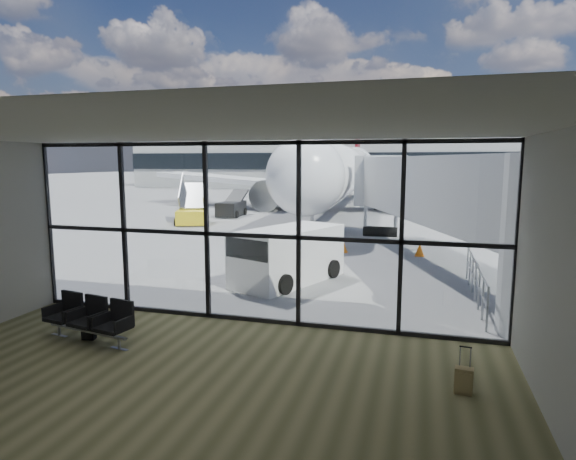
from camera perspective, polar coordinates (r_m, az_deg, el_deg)
The scene contains 22 objects.
ground at distance 51.34m, azimuth 11.11°, elevation 3.53°, with size 220.00×220.00×0.00m, color slate.
lounge_shell at distance 7.53m, azimuth -16.94°, elevation -2.62°, with size 12.02×8.01×4.51m.
glass_curtain_wall at distance 11.86m, azimuth -4.35°, elevation -0.42°, with size 12.10×0.12×4.50m.
jet_bridge at distance 18.16m, azimuth 18.42°, elevation 3.79°, with size 8.00×16.50×4.33m.
apron_railing at distance 14.97m, azimuth 21.38°, elevation -5.12°, with size 0.06×5.46×1.11m.
far_terminal at distance 73.14m, azimuth 12.15°, elevation 8.14°, with size 80.00×12.20×11.00m.
tree_0 at distance 96.41m, azimuth -15.09°, elevation 8.26°, with size 4.95×4.95×7.12m.
tree_1 at distance 93.51m, azimuth -11.90°, elevation 8.75°, with size 5.61×5.61×8.07m.
tree_2 at distance 90.92m, azimuth -8.51°, elevation 9.25°, with size 6.27×6.27×9.03m.
tree_3 at distance 88.63m, azimuth -4.91°, elevation 8.54°, with size 4.95×4.95×7.12m.
tree_4 at distance 86.72m, azimuth -1.15°, elevation 8.98°, with size 5.61×5.61×8.07m.
tree_5 at distance 85.19m, azimuth 2.76°, elevation 9.41°, with size 6.27×6.27×9.03m.
seating_row at distance 11.81m, azimuth -22.28°, elevation -9.48°, with size 2.26×1.00×1.01m.
backpack at distance 11.99m, azimuth -22.56°, elevation -11.00°, with size 0.31×0.30×0.42m.
suitcase at distance 9.23m, azimuth 20.10°, elevation -16.41°, with size 0.33×0.26×0.83m.
airliner at distance 41.83m, azimuth 6.44°, elevation 6.99°, with size 35.10×40.69×10.48m.
service_van at distance 16.02m, azimuth -0.20°, elevation -2.95°, with size 3.23×4.51×1.80m.
belt_loader at distance 35.65m, azimuth -6.66°, elevation 2.65°, with size 1.78×4.09×1.85m.
mobile_stairs at distance 31.78m, azimuth -11.25°, elevation 1.87°, with size 2.85×3.99×2.56m.
traffic_cone_a at distance 21.47m, azimuth 6.60°, elevation -1.99°, with size 0.37×0.37×0.53m.
traffic_cone_b at distance 21.27m, azimuth 15.35°, elevation -2.26°, with size 0.40×0.40×0.57m.
traffic_cone_c at distance 22.57m, azimuth 5.51°, elevation -1.48°, with size 0.36×0.36×0.51m.
Camera 1 is at (4.02, -11.02, 4.01)m, focal length 30.00 mm.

